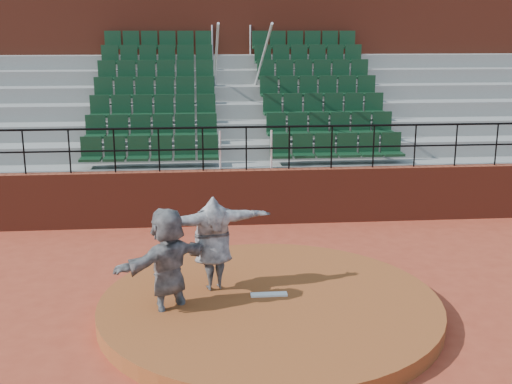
% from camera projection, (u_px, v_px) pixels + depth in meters
% --- Properties ---
extents(ground, '(90.00, 90.00, 0.00)m').
position_uv_depth(ground, '(270.00, 313.00, 10.40)').
color(ground, '#9D3923').
rests_on(ground, ground).
extents(pitchers_mound, '(5.50, 5.50, 0.25)m').
position_uv_depth(pitchers_mound, '(270.00, 306.00, 10.37)').
color(pitchers_mound, brown).
rests_on(pitchers_mound, ground).
extents(pitching_rubber, '(0.60, 0.15, 0.03)m').
position_uv_depth(pitching_rubber, '(269.00, 294.00, 10.48)').
color(pitching_rubber, white).
rests_on(pitching_rubber, pitchers_mound).
extents(boundary_wall, '(24.00, 0.30, 1.30)m').
position_uv_depth(boundary_wall, '(246.00, 197.00, 15.07)').
color(boundary_wall, maroon).
rests_on(boundary_wall, ground).
extents(wall_railing, '(24.04, 0.05, 1.03)m').
position_uv_depth(wall_railing, '(246.00, 139.00, 14.73)').
color(wall_railing, black).
rests_on(wall_railing, boundary_wall).
extents(seating_deck, '(24.00, 5.97, 4.63)m').
position_uv_depth(seating_deck, '(237.00, 138.00, 18.39)').
color(seating_deck, gray).
rests_on(seating_deck, ground).
extents(press_box_facade, '(24.00, 3.00, 7.10)m').
position_uv_depth(press_box_facade, '(229.00, 57.00, 21.69)').
color(press_box_facade, maroon).
rests_on(press_box_facade, ground).
extents(pitcher, '(2.03, 0.98, 1.59)m').
position_uv_depth(pitcher, '(213.00, 243.00, 10.60)').
color(pitcher, black).
rests_on(pitcher, pitchers_mound).
extents(fielder, '(1.69, 1.50, 1.86)m').
position_uv_depth(fielder, '(168.00, 265.00, 9.92)').
color(fielder, black).
rests_on(fielder, ground).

